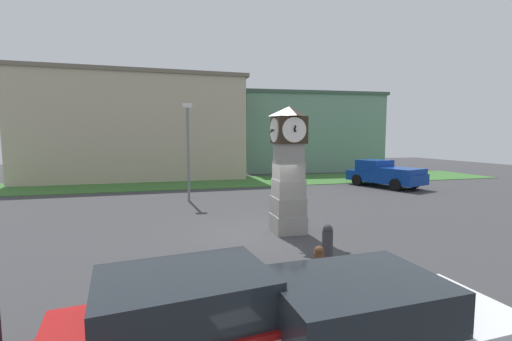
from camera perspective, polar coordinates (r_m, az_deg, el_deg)
ground_plane at (r=12.52m, az=0.32°, el=-10.41°), size 78.56×78.56×0.00m
clock_tower at (r=12.34m, az=5.42°, el=0.01°), size 1.39×1.34×4.53m
bollard_near_tower at (r=8.62m, az=10.44°, el=-14.95°), size 0.25×0.25×0.85m
bollard_mid_row at (r=9.58m, az=11.81°, el=-11.98°), size 0.29×0.29×1.13m
car_near_tower at (r=5.38m, az=-9.17°, el=-23.90°), size 4.45×2.32×1.57m
car_by_building at (r=5.61m, az=18.10°, el=-23.27°), size 4.35×2.15×1.48m
pickup_truck at (r=25.54m, az=20.66°, el=-0.49°), size 3.78×5.58×1.85m
street_lamp_near_road at (r=29.22m, az=-19.93°, el=5.42°), size 0.50×0.24×6.16m
street_lamp_far_side at (r=18.69m, az=-11.27°, el=4.37°), size 0.50×0.24×5.26m
warehouse_blue_far at (r=31.73m, az=-19.08°, el=6.75°), size 17.89×9.60×8.59m
storefront_low_left at (r=38.81m, az=7.79°, el=6.25°), size 15.41×11.72×7.97m
grass_verge_far at (r=26.54m, az=-6.21°, el=-1.94°), size 47.14×6.45×0.04m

